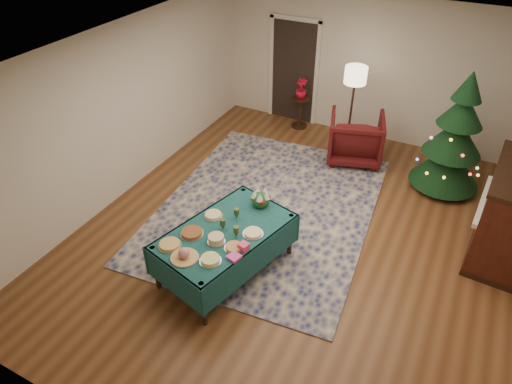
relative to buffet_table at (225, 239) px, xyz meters
The scene contains 24 objects.
room_shell 1.47m from the buffet_table, 63.05° to the left, with size 7.00×7.00×7.00m.
doorway 4.74m from the buffet_table, 102.73° to the left, with size 1.08×0.04×2.16m.
rug 1.60m from the buffet_table, 94.06° to the left, with size 3.20×4.20×0.02m, color #151E4F.
buffet_table is the anchor object (origin of this frame).
platter_0 0.73m from the buffet_table, 129.57° to the right, with size 0.29×0.29×0.04m.
platter_1 0.70m from the buffet_table, 104.91° to the right, with size 0.34×0.34×0.15m.
platter_2 0.59m from the buffet_table, 76.96° to the right, with size 0.27×0.27×0.06m.
platter_3 0.45m from the buffet_table, 143.56° to the right, with size 0.30×0.30×0.05m.
platter_4 0.30m from the buffet_table, 86.53° to the right, with size 0.23×0.23×0.10m.
platter_5 0.38m from the buffet_table, 41.23° to the right, with size 0.24×0.24×0.04m.
platter_6 0.37m from the buffet_table, 147.40° to the left, with size 0.25×0.25×0.05m.
platter_7 0.40m from the buffet_table, 16.85° to the left, with size 0.26×0.26×0.04m.
goblet_0 0.36m from the buffet_table, 86.65° to the left, with size 0.07×0.07×0.16m.
goblet_1 0.30m from the buffet_table, 10.27° to the right, with size 0.07×0.07×0.16m.
goblet_2 0.23m from the buffet_table, 159.43° to the left, with size 0.07×0.07×0.16m.
napkin_stack 0.54m from the buffet_table, 47.42° to the right, with size 0.14×0.14×0.04m, color #E940B7.
gift_box 0.47m from the buffet_table, 27.37° to the right, with size 0.11×0.11×0.09m, color #F3436C.
centerpiece 0.75m from the buffet_table, 75.76° to the left, with size 0.25×0.25×0.29m.
armchair 3.63m from the buffet_table, 79.60° to the left, with size 0.94×0.88×0.97m, color #470F10.
floor_lamp 3.98m from the buffet_table, 83.59° to the left, with size 0.40×0.40×1.64m.
side_table 4.38m from the buffet_table, 99.70° to the left, with size 0.36×0.36×0.64m.
potted_plant 4.37m from the buffet_table, 99.70° to the left, with size 0.23×0.41×0.23m, color red.
christmas_tree 4.11m from the buffet_table, 56.08° to the left, with size 1.14×1.14×2.05m.
piano 3.83m from the buffet_table, 32.87° to the left, with size 0.83×1.60×1.34m.
Camera 1 is at (1.80, -4.86, 4.50)m, focal length 32.00 mm.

